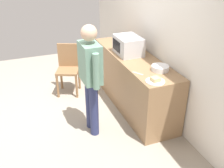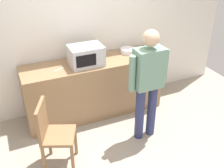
% 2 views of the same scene
% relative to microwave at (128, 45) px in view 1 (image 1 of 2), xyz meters
% --- Properties ---
extents(ground_plane, '(6.00, 6.00, 0.00)m').
position_rel_microwave_xyz_m(ground_plane, '(0.08, -1.17, -1.08)').
color(ground_plane, '#9E9384').
extents(back_wall, '(5.40, 0.13, 2.60)m').
position_rel_microwave_xyz_m(back_wall, '(0.07, 0.43, 0.22)').
color(back_wall, silver).
rests_on(back_wall, ground_plane).
extents(kitchen_counter, '(2.23, 0.62, 0.93)m').
position_rel_microwave_xyz_m(kitchen_counter, '(0.12, 0.05, -0.61)').
color(kitchen_counter, '#93704C').
rests_on(kitchen_counter, ground_plane).
extents(microwave, '(0.50, 0.39, 0.30)m').
position_rel_microwave_xyz_m(microwave, '(0.00, 0.00, 0.00)').
color(microwave, silver).
rests_on(microwave, kitchen_counter).
extents(sandwich_plate, '(0.26, 0.26, 0.07)m').
position_rel_microwave_xyz_m(sandwich_plate, '(1.09, -0.09, -0.13)').
color(sandwich_plate, white).
rests_on(sandwich_plate, kitchen_counter).
extents(salad_bowl, '(0.25, 0.25, 0.07)m').
position_rel_microwave_xyz_m(salad_bowl, '(0.79, 0.16, -0.11)').
color(salad_bowl, white).
rests_on(salad_bowl, kitchen_counter).
extents(fork_utensil, '(0.15, 0.11, 0.01)m').
position_rel_microwave_xyz_m(fork_utensil, '(0.77, -0.20, -0.15)').
color(fork_utensil, silver).
rests_on(fork_utensil, kitchen_counter).
extents(spoon_utensil, '(0.17, 0.08, 0.01)m').
position_rel_microwave_xyz_m(spoon_utensil, '(-0.43, -0.02, -0.15)').
color(spoon_utensil, silver).
rests_on(spoon_utensil, kitchen_counter).
extents(person_standing, '(0.59, 0.25, 1.65)m').
position_rel_microwave_xyz_m(person_standing, '(0.59, -0.84, -0.11)').
color(person_standing, navy).
rests_on(person_standing, ground_plane).
extents(wooden_chair, '(0.52, 0.52, 0.94)m').
position_rel_microwave_xyz_m(wooden_chair, '(-0.77, -0.88, -0.56)').
color(wooden_chair, olive).
rests_on(wooden_chair, ground_plane).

